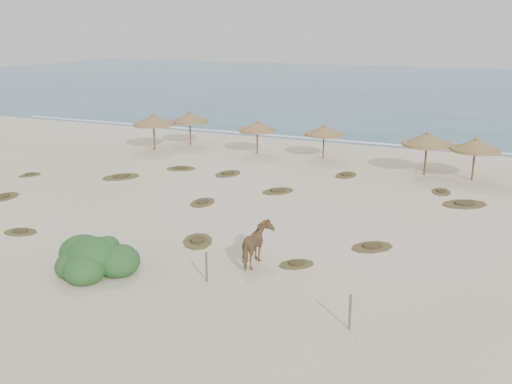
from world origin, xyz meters
TOP-DOWN VIEW (x-y plane):
  - ground at (0.00, 0.00)m, footprint 160.00×160.00m
  - ocean at (0.00, 75.00)m, footprint 200.00×100.00m
  - foam_line at (0.00, 26.00)m, footprint 70.00×0.60m
  - palapa_0 at (-10.92, 19.23)m, footprint 3.77×3.77m
  - palapa_1 at (-12.60, 16.34)m, footprint 3.66×3.66m
  - palapa_2 at (-4.37, 18.27)m, footprint 3.77×3.77m
  - palapa_3 at (0.88, 18.73)m, footprint 3.45×3.45m
  - palapa_4 at (8.60, 16.68)m, footprint 4.30×4.30m
  - palapa_5 at (11.64, 16.52)m, footprint 4.04×4.04m
  - horse at (4.22, -1.67)m, footprint 1.15×2.20m
  - fence_post_near at (3.05, -3.94)m, footprint 0.11×0.11m
  - fence_post_far at (9.12, -5.31)m, footprint 0.10×0.10m
  - bush at (-1.62, -4.91)m, footprint 3.74×3.29m
  - scrub_0 at (-13.32, 1.32)m, footprint 1.50×2.26m
  - scrub_1 at (-9.78, 7.98)m, footprint 2.84×3.02m
  - scrub_2 at (-2.07, 5.08)m, footprint 1.36×2.00m
  - scrub_3 at (1.01, 8.95)m, footprint 2.34×2.52m
  - scrub_4 at (8.24, 2.18)m, footprint 2.37×2.38m
  - scrub_5 at (11.60, 10.67)m, footprint 3.14×2.93m
  - scrub_6 at (-7.31, 11.56)m, footprint 2.44×2.06m
  - scrub_7 at (3.81, 14.39)m, footprint 1.54×2.16m
  - scrub_8 at (-15.72, 5.97)m, footprint 1.41×1.70m
  - scrub_9 at (0.63, -0.33)m, footprint 2.16×2.50m
  - scrub_10 at (10.14, 12.73)m, footprint 1.33×1.84m
  - scrub_11 at (-7.88, -2.67)m, footprint 1.89×1.45m
  - scrub_12 at (5.75, -1.02)m, footprint 1.82×1.78m
  - scrub_13 at (-3.63, 11.55)m, footprint 1.83×2.41m

SIDE VIEW (x-z plane):
  - ground at x=0.00m, z-range 0.00..0.00m
  - ocean at x=0.00m, z-range 0.00..0.01m
  - foam_line at x=0.00m, z-range 0.00..0.01m
  - scrub_3 at x=1.01m, z-range -0.03..0.13m
  - scrub_7 at x=3.81m, z-range -0.03..0.13m
  - scrub_1 at x=-9.78m, z-range -0.03..0.13m
  - scrub_4 at x=8.24m, z-range -0.03..0.13m
  - scrub_5 at x=11.60m, z-range -0.03..0.13m
  - scrub_8 at x=-15.72m, z-range -0.03..0.13m
  - scrub_10 at x=10.14m, z-range -0.03..0.13m
  - scrub_12 at x=5.75m, z-range -0.03..0.13m
  - scrub_13 at x=-3.63m, z-range -0.03..0.13m
  - scrub_0 at x=-13.32m, z-range -0.03..0.13m
  - scrub_2 at x=-2.07m, z-range -0.03..0.13m
  - scrub_6 at x=-7.31m, z-range -0.03..0.13m
  - scrub_11 at x=-7.88m, z-range -0.03..0.13m
  - scrub_9 at x=0.63m, z-range -0.03..0.13m
  - bush at x=-1.62m, z-range -0.29..1.39m
  - fence_post_near at x=3.05m, z-range 0.00..1.23m
  - fence_post_far at x=9.12m, z-range 0.00..1.25m
  - horse at x=4.22m, z-range 0.00..1.79m
  - palapa_3 at x=0.88m, z-range 0.75..3.47m
  - palapa_2 at x=-4.37m, z-range 0.76..3.50m
  - palapa_0 at x=-10.92m, z-range 0.81..3.76m
  - palapa_5 at x=11.64m, z-range 0.82..3.78m
  - palapa_1 at x=-12.60m, z-range 0.84..3.90m
  - palapa_4 at x=8.60m, z-range 0.85..3.93m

